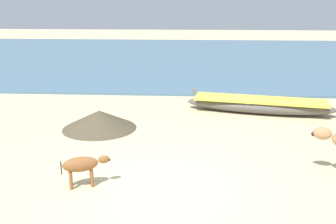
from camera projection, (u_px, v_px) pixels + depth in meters
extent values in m
plane|color=beige|center=(161.00, 187.00, 6.95)|extent=(80.00, 80.00, 0.00)
cube|color=slate|center=(183.00, 56.00, 23.19)|extent=(60.00, 20.00, 0.08)
ellipsoid|color=#5B5651|center=(259.00, 106.00, 11.55)|extent=(4.55, 1.72, 0.44)
cube|color=#EAD84C|center=(260.00, 100.00, 11.50)|extent=(4.02, 1.61, 0.07)
cube|color=olive|center=(248.00, 101.00, 11.60)|extent=(0.26, 0.78, 0.04)
cylinder|color=olive|center=(193.00, 92.00, 11.95)|extent=(0.06, 0.06, 0.20)
ellipsoid|color=tan|center=(322.00, 133.00, 7.37)|extent=(0.40, 0.31, 0.25)
sphere|color=#2D2119|center=(314.00, 134.00, 7.43)|extent=(0.12, 0.12, 0.10)
ellipsoid|color=brown|center=(80.00, 164.00, 6.87)|extent=(0.69, 0.46, 0.28)
ellipsoid|color=brown|center=(104.00, 159.00, 6.97)|extent=(0.24, 0.19, 0.15)
sphere|color=#2D2119|center=(109.00, 160.00, 7.00)|extent=(0.07, 0.07, 0.06)
cylinder|color=brown|center=(91.00, 175.00, 7.06)|extent=(0.06, 0.06, 0.32)
cylinder|color=brown|center=(92.00, 179.00, 6.93)|extent=(0.06, 0.06, 0.32)
cylinder|color=brown|center=(71.00, 178.00, 6.96)|extent=(0.06, 0.06, 0.32)
cylinder|color=brown|center=(71.00, 181.00, 6.83)|extent=(0.06, 0.06, 0.32)
cylinder|color=#2D2119|center=(61.00, 168.00, 6.79)|extent=(0.02, 0.02, 0.26)
cone|color=brown|center=(99.00, 119.00, 10.11)|extent=(2.76, 2.76, 0.50)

